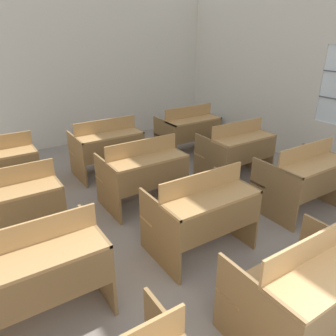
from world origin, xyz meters
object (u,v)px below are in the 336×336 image
at_px(bench_third_left, 10,207).
at_px(bench_third_right, 236,150).
at_px(bench_second_right, 303,177).
at_px(bench_second_left, 38,271).
at_px(bench_back_right, 188,130).
at_px(wastepaper_bin, 214,125).
at_px(bench_third_center, 143,172).
at_px(bench_back_center, 107,147).
at_px(bench_front_center, 305,286).
at_px(bench_second_center, 202,212).

height_order(bench_third_left, bench_third_right, same).
relative_size(bench_second_right, bench_third_left, 1.00).
bearing_deg(bench_third_left, bench_second_left, -89.34).
bearing_deg(bench_back_right, bench_second_right, -89.96).
bearing_deg(wastepaper_bin, bench_third_left, -156.21).
bearing_deg(bench_second_right, bench_third_center, 142.67).
height_order(bench_second_right, bench_third_right, same).
distance_m(bench_third_left, bench_back_center, 2.10).
bearing_deg(bench_second_right, bench_back_center, 123.77).
bearing_deg(bench_third_right, bench_back_center, 143.09).
bearing_deg(bench_third_right, bench_back_right, 90.32).
bearing_deg(bench_front_center, bench_third_center, 90.09).
distance_m(bench_second_left, bench_third_right, 3.58).
bearing_deg(bench_second_center, bench_third_left, 144.17).
bearing_deg(bench_second_center, bench_back_right, 56.43).
relative_size(bench_second_center, bench_third_right, 1.00).
distance_m(bench_second_right, bench_third_right, 1.25).
bearing_deg(bench_third_center, bench_third_left, -179.05).
distance_m(bench_third_center, bench_back_center, 1.23).
bearing_deg(wastepaper_bin, bench_back_right, -149.36).
bearing_deg(bench_back_right, bench_front_center, -113.89).
bearing_deg(bench_back_right, wastepaper_bin, 30.64).
height_order(bench_third_center, bench_back_right, same).
relative_size(bench_third_center, bench_third_right, 1.00).
relative_size(bench_front_center, bench_back_center, 1.00).
relative_size(bench_second_center, wastepaper_bin, 2.87).
distance_m(bench_third_right, bench_back_right, 1.29).
bearing_deg(wastepaper_bin, bench_second_left, -144.83).
relative_size(bench_third_left, bench_back_center, 1.00).
xyz_separation_m(bench_third_left, bench_third_right, (3.38, -0.01, 0.00)).
bearing_deg(bench_front_center, bench_back_right, 66.11).
bearing_deg(bench_back_center, bench_second_right, -56.23).
distance_m(bench_second_right, bench_third_left, 3.60).
xyz_separation_m(bench_second_center, bench_third_center, (-0.02, 1.26, 0.00)).
bearing_deg(wastepaper_bin, bench_second_center, -132.25).
bearing_deg(bench_back_right, bench_second_center, -123.57).
height_order(bench_third_right, wastepaper_bin, bench_third_right).
relative_size(bench_second_center, bench_back_center, 1.00).
bearing_deg(bench_second_left, bench_third_left, 90.66).
distance_m(bench_back_center, bench_back_right, 1.68).
distance_m(bench_second_right, wastepaper_bin, 3.60).
bearing_deg(bench_third_right, bench_third_center, 178.70).
relative_size(bench_second_right, bench_back_right, 1.00).
xyz_separation_m(bench_second_left, bench_third_right, (3.36, 1.22, 0.00)).
xyz_separation_m(bench_front_center, bench_back_center, (0.00, 3.77, 0.00)).
distance_m(bench_front_center, bench_second_center, 1.29).
bearing_deg(bench_third_right, bench_front_center, -124.00).
distance_m(bench_front_center, wastepaper_bin, 5.50).
xyz_separation_m(bench_back_center, bench_back_right, (1.68, 0.03, 0.00)).
distance_m(bench_second_left, wastepaper_bin, 5.74).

